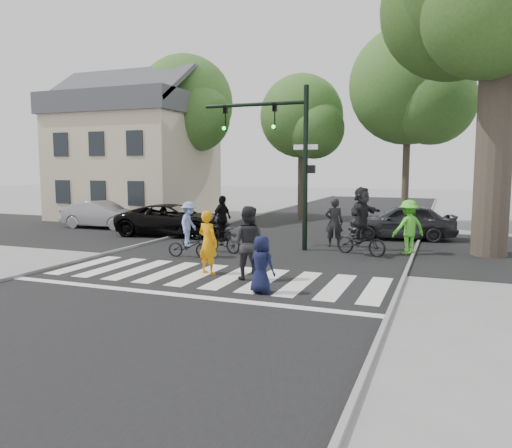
# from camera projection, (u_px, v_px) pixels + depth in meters

# --- Properties ---
(ground) EXTENTS (120.00, 120.00, 0.00)m
(ground) POSITION_uv_depth(u_px,v_px,m) (198.00, 284.00, 13.20)
(ground) COLOR gray
(ground) RESTS_ON ground
(road_stem) EXTENTS (10.00, 70.00, 0.01)m
(road_stem) POSITION_uv_depth(u_px,v_px,m) (263.00, 253.00, 17.83)
(road_stem) COLOR black
(road_stem) RESTS_ON ground
(road_cross) EXTENTS (70.00, 10.00, 0.01)m
(road_cross) POSITION_uv_depth(u_px,v_px,m) (288.00, 242.00, 20.61)
(road_cross) COLOR black
(road_cross) RESTS_ON ground
(curb_left) EXTENTS (0.10, 70.00, 0.10)m
(curb_left) POSITION_uv_depth(u_px,v_px,m) (143.00, 244.00, 19.63)
(curb_left) COLOR gray
(curb_left) RESTS_ON ground
(curb_right) EXTENTS (0.10, 70.00, 0.10)m
(curb_right) POSITION_uv_depth(u_px,v_px,m) (410.00, 262.00, 16.02)
(curb_right) COLOR gray
(curb_right) RESTS_ON ground
(crosswalk) EXTENTS (10.00, 3.85, 0.01)m
(crosswalk) POSITION_uv_depth(u_px,v_px,m) (209.00, 279.00, 13.81)
(crosswalk) COLOR silver
(crosswalk) RESTS_ON ground
(traffic_signal) EXTENTS (4.45, 0.29, 6.00)m
(traffic_signal) POSITION_uv_depth(u_px,v_px,m) (283.00, 145.00, 18.37)
(traffic_signal) COLOR black
(traffic_signal) RESTS_ON ground
(bg_tree_0) EXTENTS (5.46, 5.20, 8.97)m
(bg_tree_0) POSITION_uv_depth(u_px,v_px,m) (123.00, 119.00, 32.24)
(bg_tree_0) COLOR brown
(bg_tree_0) RESTS_ON ground
(bg_tree_1) EXTENTS (6.09, 5.80, 9.80)m
(bg_tree_1) POSITION_uv_depth(u_px,v_px,m) (188.00, 107.00, 29.89)
(bg_tree_1) COLOR brown
(bg_tree_1) RESTS_ON ground
(bg_tree_2) EXTENTS (5.04, 4.80, 8.40)m
(bg_tree_2) POSITION_uv_depth(u_px,v_px,m) (305.00, 119.00, 28.57)
(bg_tree_2) COLOR brown
(bg_tree_2) RESTS_ON ground
(bg_tree_3) EXTENTS (6.30, 6.00, 10.20)m
(bg_tree_3) POSITION_uv_depth(u_px,v_px,m) (415.00, 89.00, 25.02)
(bg_tree_3) COLOR brown
(bg_tree_3) RESTS_ON ground
(house) EXTENTS (8.40, 8.10, 8.82)m
(house) POSITION_uv_depth(u_px,v_px,m) (135.00, 155.00, 29.83)
(house) COLOR beige
(house) RESTS_ON ground
(pedestrian_woman) EXTENTS (0.77, 0.62, 1.85)m
(pedestrian_woman) POSITION_uv_depth(u_px,v_px,m) (208.00, 242.00, 14.34)
(pedestrian_woman) COLOR orange
(pedestrian_woman) RESTS_ON ground
(pedestrian_child) EXTENTS (0.79, 0.62, 1.43)m
(pedestrian_child) POSITION_uv_depth(u_px,v_px,m) (261.00, 265.00, 12.15)
(pedestrian_child) COLOR black
(pedestrian_child) RESTS_ON ground
(pedestrian_adult) EXTENTS (1.06, 0.87, 2.03)m
(pedestrian_adult) POSITION_uv_depth(u_px,v_px,m) (247.00, 243.00, 13.65)
(pedestrian_adult) COLOR black
(pedestrian_adult) RESTS_ON ground
(cyclist_left) EXTENTS (1.57, 1.04, 1.92)m
(cyclist_left) POSITION_uv_depth(u_px,v_px,m) (189.00, 233.00, 16.98)
(cyclist_left) COLOR black
(cyclist_left) RESTS_ON ground
(cyclist_mid) EXTENTS (1.64, 1.03, 2.07)m
(cyclist_mid) POSITION_uv_depth(u_px,v_px,m) (222.00, 229.00, 17.92)
(cyclist_mid) COLOR black
(cyclist_mid) RESTS_ON ground
(cyclist_right) EXTENTS (2.01, 1.85, 2.40)m
(cyclist_right) POSITION_uv_depth(u_px,v_px,m) (361.00, 225.00, 17.39)
(cyclist_right) COLOR black
(cyclist_right) RESTS_ON ground
(car_suv) EXTENTS (5.35, 2.95, 1.42)m
(car_suv) POSITION_uv_depth(u_px,v_px,m) (174.00, 220.00, 22.40)
(car_suv) COLOR black
(car_suv) RESTS_ON ground
(car_silver) EXTENTS (4.18, 1.53, 1.37)m
(car_silver) POSITION_uv_depth(u_px,v_px,m) (102.00, 215.00, 25.08)
(car_silver) COLOR #97969A
(car_silver) RESTS_ON ground
(car_grey) EXTENTS (4.71, 2.63, 1.52)m
(car_grey) POSITION_uv_depth(u_px,v_px,m) (401.00, 222.00, 21.22)
(car_grey) COLOR #2B2C30
(car_grey) RESTS_ON ground
(bystander_hivis) EXTENTS (1.42, 1.33, 1.93)m
(bystander_hivis) POSITION_uv_depth(u_px,v_px,m) (409.00, 227.00, 17.62)
(bystander_hivis) COLOR #56E232
(bystander_hivis) RESTS_ON ground
(bystander_dark) EXTENTS (0.77, 0.59, 1.90)m
(bystander_dark) POSITION_uv_depth(u_px,v_px,m) (334.00, 222.00, 19.23)
(bystander_dark) COLOR black
(bystander_dark) RESTS_ON ground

